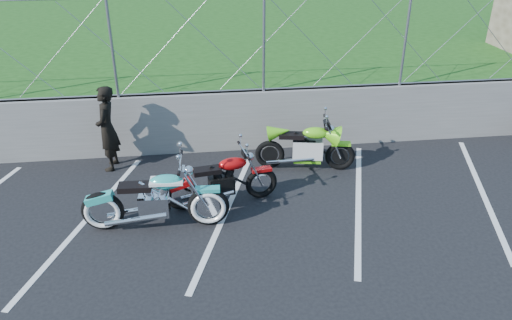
{
  "coord_description": "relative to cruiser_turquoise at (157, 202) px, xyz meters",
  "views": [
    {
      "loc": [
        -0.44,
        -6.47,
        4.73
      ],
      "look_at": [
        0.56,
        1.3,
        0.79
      ],
      "focal_mm": 35.0,
      "sensor_mm": 36.0,
      "label": 1
    }
  ],
  "objects": [
    {
      "name": "parking_lines",
      "position": [
        2.36,
        0.38,
        -0.48
      ],
      "size": [
        18.29,
        4.31,
        0.01
      ],
      "color": "silver",
      "rests_on": "ground"
    },
    {
      "name": "ground",
      "position": [
        1.16,
        -0.62,
        -0.48
      ],
      "size": [
        90.0,
        90.0,
        0.0
      ],
      "primitive_type": "plane",
      "color": "black",
      "rests_on": "ground"
    },
    {
      "name": "cruiser_turquoise",
      "position": [
        0.0,
        0.0,
        0.0
      ],
      "size": [
        2.41,
        0.76,
        1.2
      ],
      "rotation": [
        0.0,
        0.0,
        -0.05
      ],
      "color": "black",
      "rests_on": "ground"
    },
    {
      "name": "chain_link_fence",
      "position": [
        1.16,
        2.88,
        1.82
      ],
      "size": [
        28.0,
        0.03,
        2.0
      ],
      "color": "gray",
      "rests_on": "retaining_wall"
    },
    {
      "name": "retaining_wall",
      "position": [
        1.16,
        2.88,
        0.17
      ],
      "size": [
        30.0,
        0.22,
        1.3
      ],
      "primitive_type": "cube",
      "color": "slate",
      "rests_on": "ground"
    },
    {
      "name": "person_standing",
      "position": [
        -1.05,
        2.29,
        0.38
      ],
      "size": [
        0.47,
        0.67,
        1.73
      ],
      "primitive_type": "imported",
      "rotation": [
        0.0,
        0.0,
        -1.66
      ],
      "color": "black",
      "rests_on": "ground"
    },
    {
      "name": "naked_orange",
      "position": [
        1.13,
        0.61,
        -0.05
      ],
      "size": [
        2.02,
        0.69,
        1.01
      ],
      "rotation": [
        0.0,
        0.0,
        0.16
      ],
      "color": "black",
      "rests_on": "ground"
    },
    {
      "name": "grass_field",
      "position": [
        1.16,
        12.88,
        0.17
      ],
      "size": [
        30.0,
        20.0,
        1.3
      ],
      "primitive_type": "cube",
      "color": "#184612",
      "rests_on": "ground"
    },
    {
      "name": "sportbike_green",
      "position": [
        2.87,
        1.74,
        -0.03
      ],
      "size": [
        2.0,
        0.71,
        1.04
      ],
      "rotation": [
        0.0,
        0.0,
        -0.19
      ],
      "color": "black",
      "rests_on": "ground"
    }
  ]
}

